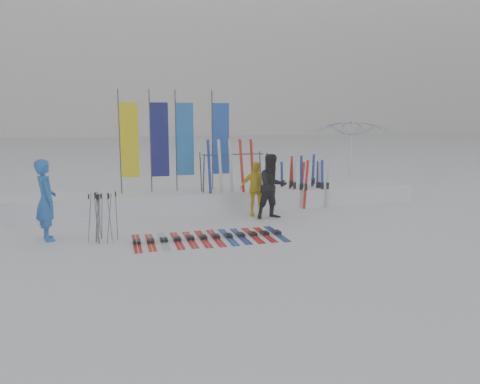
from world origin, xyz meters
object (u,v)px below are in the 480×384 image
object	(u,v)px
person_blue	(46,200)
ski_row	(209,237)
tent_canopy	(351,156)
ski_rack	(233,167)
person_black	(272,186)
person_yellow	(256,189)

from	to	relation	value
person_blue	ski_row	size ratio (longest dim) A/B	0.54
tent_canopy	ski_rack	distance (m)	5.40
ski_rack	person_blue	bearing A→B (deg)	-154.88
person_blue	person_black	bearing A→B (deg)	-99.75
person_black	person_yellow	size ratio (longest dim) A/B	1.16
person_yellow	person_black	bearing A→B (deg)	-43.51
ski_rack	ski_row	bearing A→B (deg)	-113.53
ski_rack	tent_canopy	bearing A→B (deg)	18.75
person_yellow	ski_row	bearing A→B (deg)	-115.70
person_yellow	tent_canopy	xyz separation A→B (m)	(4.68, 2.79, 0.64)
ski_row	ski_rack	bearing A→B (deg)	66.47
ski_row	ski_rack	world-z (taller)	ski_rack
person_yellow	ski_row	xyz separation A→B (m)	(-1.90, -2.34, -0.79)
person_black	person_yellow	world-z (taller)	person_black
tent_canopy	ski_rack	xyz separation A→B (m)	(-5.11, -1.74, -0.08)
person_yellow	tent_canopy	world-z (taller)	tent_canopy
ski_row	person_black	bearing A→B (deg)	38.71
person_blue	tent_canopy	distance (m)	11.23
person_blue	person_yellow	bearing A→B (deg)	-94.12
person_blue	ski_rack	world-z (taller)	person_blue
tent_canopy	ski_row	xyz separation A→B (m)	(-6.59, -5.12, -1.42)
person_blue	person_black	world-z (taller)	person_blue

